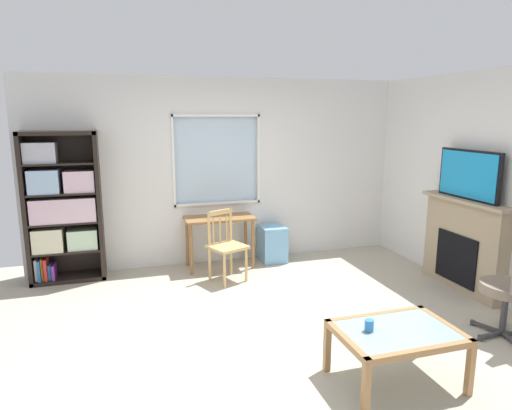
{
  "coord_description": "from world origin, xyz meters",
  "views": [
    {
      "loc": [
        -1.36,
        -3.94,
        2.09
      ],
      "look_at": [
        0.0,
        0.53,
        1.15
      ],
      "focal_mm": 31.53,
      "sensor_mm": 36.0,
      "label": 1
    }
  ],
  "objects_px": {
    "wooden_chair": "(226,245)",
    "tv": "(469,175)",
    "desk_under_window": "(219,225)",
    "plastic_drawer_unit": "(272,244)",
    "coffee_table": "(397,337)",
    "sippy_cup": "(369,325)",
    "bookshelf": "(62,207)",
    "fireplace": "(463,245)"
  },
  "relations": [
    {
      "from": "wooden_chair",
      "to": "tv",
      "type": "distance_m",
      "value": 3.02
    },
    {
      "from": "desk_under_window",
      "to": "plastic_drawer_unit",
      "type": "height_order",
      "value": "desk_under_window"
    },
    {
      "from": "wooden_chair",
      "to": "plastic_drawer_unit",
      "type": "bearing_deg",
      "value": 34.69
    },
    {
      "from": "plastic_drawer_unit",
      "to": "coffee_table",
      "type": "bearing_deg",
      "value": -91.11
    },
    {
      "from": "tv",
      "to": "coffee_table",
      "type": "xyz_separation_m",
      "value": [
        -1.88,
        -1.47,
        -1.02
      ]
    },
    {
      "from": "wooden_chair",
      "to": "sippy_cup",
      "type": "relative_size",
      "value": 10.0
    },
    {
      "from": "wooden_chair",
      "to": "desk_under_window",
      "type": "bearing_deg",
      "value": 86.56
    },
    {
      "from": "wooden_chair",
      "to": "sippy_cup",
      "type": "bearing_deg",
      "value": -78.1
    },
    {
      "from": "bookshelf",
      "to": "coffee_table",
      "type": "distance_m",
      "value": 4.24
    },
    {
      "from": "bookshelf",
      "to": "wooden_chair",
      "type": "relative_size",
      "value": 2.11
    },
    {
      "from": "plastic_drawer_unit",
      "to": "sippy_cup",
      "type": "distance_m",
      "value": 3.13
    },
    {
      "from": "bookshelf",
      "to": "tv",
      "type": "distance_m",
      "value": 4.94
    },
    {
      "from": "bookshelf",
      "to": "fireplace",
      "type": "xyz_separation_m",
      "value": [
        4.61,
        -1.74,
        -0.39
      ]
    },
    {
      "from": "desk_under_window",
      "to": "coffee_table",
      "type": "bearing_deg",
      "value": -76.83
    },
    {
      "from": "bookshelf",
      "to": "tv",
      "type": "height_order",
      "value": "bookshelf"
    },
    {
      "from": "desk_under_window",
      "to": "fireplace",
      "type": "relative_size",
      "value": 0.74
    },
    {
      "from": "coffee_table",
      "to": "bookshelf",
      "type": "bearing_deg",
      "value": 130.22
    },
    {
      "from": "desk_under_window",
      "to": "wooden_chair",
      "type": "relative_size",
      "value": 1.05
    },
    {
      "from": "fireplace",
      "to": "coffee_table",
      "type": "xyz_separation_m",
      "value": [
        -1.9,
        -1.47,
        -0.17
      ]
    },
    {
      "from": "bookshelf",
      "to": "sippy_cup",
      "type": "height_order",
      "value": "bookshelf"
    },
    {
      "from": "desk_under_window",
      "to": "sippy_cup",
      "type": "xyz_separation_m",
      "value": [
        0.5,
        -3.06,
        -0.1
      ]
    },
    {
      "from": "tv",
      "to": "wooden_chair",
      "type": "bearing_deg",
      "value": 156.97
    },
    {
      "from": "desk_under_window",
      "to": "tv",
      "type": "relative_size",
      "value": 1.03
    },
    {
      "from": "plastic_drawer_unit",
      "to": "sippy_cup",
      "type": "bearing_deg",
      "value": -95.21
    },
    {
      "from": "wooden_chair",
      "to": "coffee_table",
      "type": "height_order",
      "value": "wooden_chair"
    },
    {
      "from": "coffee_table",
      "to": "plastic_drawer_unit",
      "type": "bearing_deg",
      "value": 88.89
    },
    {
      "from": "sippy_cup",
      "to": "plastic_drawer_unit",
      "type": "bearing_deg",
      "value": 84.79
    },
    {
      "from": "bookshelf",
      "to": "plastic_drawer_unit",
      "type": "bearing_deg",
      "value": -1.16
    },
    {
      "from": "sippy_cup",
      "to": "tv",
      "type": "bearing_deg",
      "value": 34.02
    },
    {
      "from": "desk_under_window",
      "to": "plastic_drawer_unit",
      "type": "xyz_separation_m",
      "value": [
        0.79,
        0.05,
        -0.34
      ]
    },
    {
      "from": "tv",
      "to": "coffee_table",
      "type": "height_order",
      "value": "tv"
    },
    {
      "from": "tv",
      "to": "coffee_table",
      "type": "bearing_deg",
      "value": -142.08
    },
    {
      "from": "plastic_drawer_unit",
      "to": "coffee_table",
      "type": "relative_size",
      "value": 0.55
    },
    {
      "from": "wooden_chair",
      "to": "plastic_drawer_unit",
      "type": "relative_size",
      "value": 1.75
    },
    {
      "from": "bookshelf",
      "to": "desk_under_window",
      "type": "distance_m",
      "value": 2.02
    },
    {
      "from": "fireplace",
      "to": "sippy_cup",
      "type": "height_order",
      "value": "fireplace"
    },
    {
      "from": "plastic_drawer_unit",
      "to": "sippy_cup",
      "type": "xyz_separation_m",
      "value": [
        -0.28,
        -3.11,
        0.24
      ]
    },
    {
      "from": "tv",
      "to": "coffee_table",
      "type": "distance_m",
      "value": 2.59
    },
    {
      "from": "desk_under_window",
      "to": "fireplace",
      "type": "height_order",
      "value": "fireplace"
    },
    {
      "from": "bookshelf",
      "to": "wooden_chair",
      "type": "distance_m",
      "value": 2.11
    },
    {
      "from": "plastic_drawer_unit",
      "to": "coffee_table",
      "type": "xyz_separation_m",
      "value": [
        -0.06,
        -3.15,
        0.13
      ]
    },
    {
      "from": "bookshelf",
      "to": "wooden_chair",
      "type": "bearing_deg",
      "value": -17.66
    }
  ]
}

